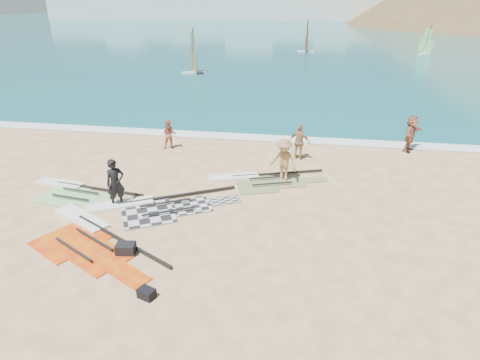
% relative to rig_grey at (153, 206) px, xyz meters
% --- Properties ---
extents(ground, '(300.00, 300.00, 0.00)m').
position_rel_rig_grey_xyz_m(ground, '(3.18, -3.03, -0.05)').
color(ground, '#E3B985').
rests_on(ground, ground).
extents(sea, '(300.00, 240.00, 0.06)m').
position_rel_rig_grey_xyz_m(sea, '(3.18, 128.97, -0.05)').
color(sea, '#0D6161').
rests_on(sea, ground).
extents(surf_line, '(300.00, 1.20, 0.04)m').
position_rel_rig_grey_xyz_m(surf_line, '(3.18, 9.27, -0.05)').
color(surf_line, white).
rests_on(surf_line, ground).
extents(far_town, '(160.00, 8.00, 12.00)m').
position_rel_rig_grey_xyz_m(far_town, '(-12.54, 146.97, 4.44)').
color(far_town, white).
rests_on(far_town, ground).
extents(rig_grey, '(6.07, 4.15, 0.20)m').
position_rel_rig_grey_xyz_m(rig_grey, '(0.00, 0.00, 0.00)').
color(rig_grey, '#242326').
rests_on(rig_grey, ground).
extents(rig_green, '(5.32, 2.44, 0.20)m').
position_rel_rig_grey_xyz_m(rig_green, '(-3.88, 0.74, -0.00)').
color(rig_green, green).
rests_on(rig_green, ground).
extents(rig_orange, '(5.51, 3.18, 0.20)m').
position_rel_rig_grey_xyz_m(rig_orange, '(3.87, 3.21, -0.00)').
color(rig_orange, orange).
rests_on(rig_orange, ground).
extents(rig_red, '(5.67, 4.45, 0.20)m').
position_rel_rig_grey_xyz_m(rig_red, '(-1.44, -2.48, 0.00)').
color(rig_red, red).
rests_on(rig_red, ground).
extents(gear_bag_near, '(0.66, 0.51, 0.38)m').
position_rel_rig_grey_xyz_m(gear_bag_near, '(0.29, -3.22, 0.14)').
color(gear_bag_near, black).
rests_on(gear_bag_near, ground).
extents(gear_bag_far, '(0.55, 0.46, 0.28)m').
position_rel_rig_grey_xyz_m(gear_bag_far, '(1.73, -5.10, 0.09)').
color(gear_bag_far, black).
rests_on(gear_bag_far, ground).
extents(person_wetsuit, '(0.85, 0.84, 1.98)m').
position_rel_rig_grey_xyz_m(person_wetsuit, '(-1.41, -0.11, 0.94)').
color(person_wetsuit, black).
rests_on(person_wetsuit, ground).
extents(beachgoer_left, '(0.93, 0.81, 1.62)m').
position_rel_rig_grey_xyz_m(beachgoer_left, '(-1.49, 6.66, 0.76)').
color(beachgoer_left, '#AE6557').
rests_on(beachgoer_left, ground).
extents(beachgoer_mid, '(1.50, 1.24, 2.02)m').
position_rel_rig_grey_xyz_m(beachgoer_mid, '(4.95, 3.34, 0.96)').
color(beachgoer_mid, '#9A7345').
rests_on(beachgoer_mid, ground).
extents(beachgoer_back, '(1.19, 0.80, 1.87)m').
position_rel_rig_grey_xyz_m(beachgoer_back, '(5.58, 6.24, 0.88)').
color(beachgoer_back, '#A4805A').
rests_on(beachgoer_back, ground).
extents(beachgoer_right, '(1.46, 1.89, 1.99)m').
position_rel_rig_grey_xyz_m(beachgoer_right, '(11.45, 8.47, 0.95)').
color(beachgoer_right, '#A36950').
rests_on(beachgoer_right, ground).
extents(windsurfer_left, '(2.66, 2.81, 4.82)m').
position_rel_rig_grey_xyz_m(windsurfer_left, '(-6.69, 30.60, 1.32)').
color(windsurfer_left, white).
rests_on(windsurfer_left, ground).
extents(windsurfer_centre, '(2.69, 3.21, 4.80)m').
position_rel_rig_grey_xyz_m(windsurfer_centre, '(5.34, 52.38, 1.32)').
color(windsurfer_centre, white).
rests_on(windsurfer_centre, ground).
extents(windsurfer_right, '(2.16, 2.18, 4.11)m').
position_rel_rig_grey_xyz_m(windsurfer_right, '(22.75, 51.98, 1.17)').
color(windsurfer_right, white).
rests_on(windsurfer_right, ground).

